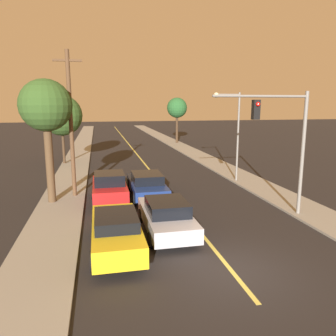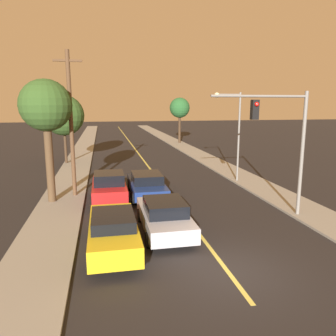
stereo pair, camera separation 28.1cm
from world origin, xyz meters
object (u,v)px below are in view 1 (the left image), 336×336
streetlamp_right (232,124)px  tree_left_far (62,115)px  tree_left_near (46,107)px  car_outer_lane_second (109,187)px  car_outer_lane_front (116,230)px  car_near_lane_second (147,184)px  car_near_lane_front (166,216)px  utility_pole_left (71,122)px  tree_right_near (177,108)px  traffic_signal_mast (283,132)px

streetlamp_right → tree_left_far: tree_left_far is taller
tree_left_near → tree_left_far: size_ratio=1.08×
car_outer_lane_second → car_outer_lane_front: bearing=-90.0°
car_near_lane_second → tree_left_near: bearing=-176.3°
tree_left_far → car_near_lane_front: bearing=-71.9°
car_outer_lane_front → tree_left_near: tree_left_near is taller
car_outer_lane_second → tree_left_far: bearing=105.8°
utility_pole_left → tree_right_near: size_ratio=1.33×
car_near_lane_front → traffic_signal_mast: bearing=7.3°
utility_pole_left → tree_right_near: 28.43m
car_near_lane_second → tree_left_far: tree_left_far is taller
tree_right_near → car_outer_lane_second: bearing=-111.3°
utility_pole_left → streetlamp_right: bearing=9.2°
car_near_lane_second → car_near_lane_front: bearing=-90.0°
car_near_lane_second → streetlamp_right: (6.40, 2.44, 3.42)m
utility_pole_left → tree_left_far: 11.74m
car_near_lane_second → tree_left_near: size_ratio=0.75×
car_near_lane_front → car_outer_lane_front: size_ratio=0.98×
car_near_lane_second → tree_right_near: 27.82m
car_outer_lane_front → tree_left_near: bearing=115.0°
car_outer_lane_second → tree_right_near: size_ratio=0.69×
tree_left_near → car_outer_lane_front: bearing=-65.0°
car_outer_lane_front → tree_left_near: 8.83m
car_near_lane_front → traffic_signal_mast: size_ratio=0.79×
streetlamp_right → tree_right_near: size_ratio=0.98×
tree_left_far → tree_right_near: 19.86m
streetlamp_right → car_near_lane_front: bearing=-127.8°
car_near_lane_front → car_near_lane_second: car_near_lane_front is taller
car_near_lane_second → streetlamp_right: 7.65m
car_near_lane_front → traffic_signal_mast: 6.83m
car_near_lane_front → utility_pole_left: 8.65m
tree_left_near → tree_left_far: tree_left_near is taller
car_near_lane_second → car_outer_lane_front: (-2.25, -7.22, 0.04)m
car_near_lane_front → car_outer_lane_second: (-2.25, 5.14, 0.10)m
car_near_lane_second → tree_left_far: bearing=115.7°
tree_right_near → traffic_signal_mast: bearing=-94.4°
car_near_lane_front → tree_right_near: (8.25, 32.04, 4.24)m
car_near_lane_front → car_outer_lane_front: 2.66m
car_outer_lane_second → tree_left_far: (-3.68, 13.00, 3.67)m
traffic_signal_mast → tree_right_near: 31.39m
utility_pole_left → tree_left_near: 1.80m
car_near_lane_front → traffic_signal_mast: (5.84, 0.75, 3.45)m
car_outer_lane_front → tree_left_near: (-3.20, 6.87, 4.54)m
car_outer_lane_second → streetlamp_right: streetlamp_right is taller
car_outer_lane_front → car_outer_lane_second: car_outer_lane_second is taller
traffic_signal_mast → tree_right_near: bearing=85.6°
streetlamp_right → tree_right_near: tree_right_near is taller
traffic_signal_mast → car_outer_lane_second: bearing=151.5°
car_outer_lane_front → tree_left_far: size_ratio=0.78×
streetlamp_right → tree_right_near: bearing=85.6°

